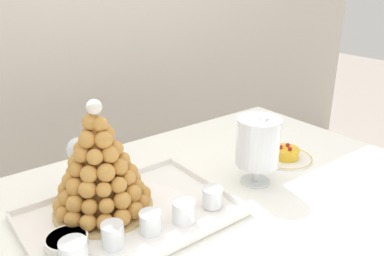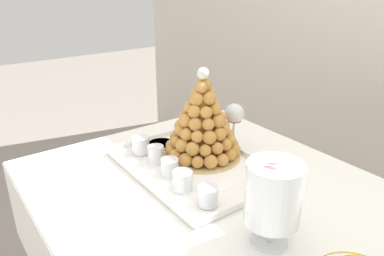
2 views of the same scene
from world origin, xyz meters
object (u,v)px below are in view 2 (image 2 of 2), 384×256
Objects in this scene: creme_brulee_ramekin at (161,145)px; dessert_cup_mid_left at (156,155)px; wine_glass at (234,115)px; serving_tray at (194,167)px; dessert_cup_right at (208,197)px; croquembouche at (202,124)px; dessert_cup_centre at (170,168)px; dessert_cup_left at (141,145)px; macaron_goblet at (273,195)px; dessert_cup_mid_right at (183,181)px.

dessert_cup_mid_left is at bearing -39.68° from creme_brulee_ramekin.
creme_brulee_ramekin is 0.60× the size of wine_glass.
serving_tray is 9.51× the size of dessert_cup_right.
serving_tray is 0.25m from wine_glass.
croquembouche is 5.62× the size of dessert_cup_centre.
dessert_cup_left is 0.19m from dessert_cup_centre.
croquembouche is 0.47m from macaron_goblet.
dessert_cup_right is 0.41m from wine_glass.
dessert_cup_right is at bearing -171.80° from macaron_goblet.
macaron_goblet is (0.59, 0.02, 0.10)m from dessert_cup_left.
creme_brulee_ramekin is 0.29m from wine_glass.
creme_brulee_ramekin is at bearing 140.32° from dessert_cup_mid_left.
dessert_cup_left reaches higher than creme_brulee_ramekin.
serving_tray is at bearing 5.11° from creme_brulee_ramekin.
dessert_cup_mid_right is 0.11m from dessert_cup_right.
dessert_cup_mid_left reaches higher than creme_brulee_ramekin.
dessert_cup_right is (0.39, -0.01, -0.00)m from dessert_cup_left.
macaron_goblet is 1.31× the size of wine_glass.
creme_brulee_ramekin is (-0.38, 0.08, -0.01)m from dessert_cup_right.
dessert_cup_right is at bearing -26.03° from serving_tray.
dessert_cup_left is 0.35m from wine_glass.
dessert_cup_left is 1.11× the size of dessert_cup_right.
wine_glass is (0.00, 0.14, -0.00)m from croquembouche.
croquembouche is at bearing -90.56° from wine_glass.
dessert_cup_centre is 0.32m from wine_glass.
dessert_cup_mid_left is at bearing -99.81° from wine_glass.
wine_glass is (-0.14, 0.32, 0.09)m from dessert_cup_mid_right.
croquembouche is 0.20m from dessert_cup_centre.
dessert_cup_centre is 0.25× the size of macaron_goblet.
macaron_goblet reaches higher than wine_glass.
creme_brulee_ramekin is (-0.14, -0.08, -0.11)m from croquembouche.
serving_tray is 9.58× the size of dessert_cup_centre.
dessert_cup_mid_left is 1.01× the size of dessert_cup_mid_right.
dessert_cup_centre is 0.99× the size of dessert_cup_right.
serving_tray is 3.13× the size of wine_glass.
macaron_goblet is (0.20, 0.03, 0.10)m from dessert_cup_right.
serving_tray is 0.10m from dessert_cup_centre.
dessert_cup_left is at bearing -154.46° from serving_tray.
serving_tray is 0.13m from dessert_cup_mid_left.
dessert_cup_left is at bearing 178.80° from dessert_cup_centre.
dessert_cup_centre is at bearing 179.01° from dessert_cup_right.
dessert_cup_left is 0.60m from macaron_goblet.
dessert_cup_mid_left is at bearing 175.43° from dessert_cup_centre.
dessert_cup_mid_right is at bearing -48.75° from serving_tray.
wine_glass reaches higher than serving_tray.
dessert_cup_left is at bearing 178.91° from dessert_cup_right.
dessert_cup_left and dessert_cup_mid_left have the same top height.
dessert_cup_right is at bearing -1.09° from dessert_cup_left.
dessert_cup_mid_right is 0.27× the size of macaron_goblet.
serving_tray is 0.18m from creme_brulee_ramekin.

